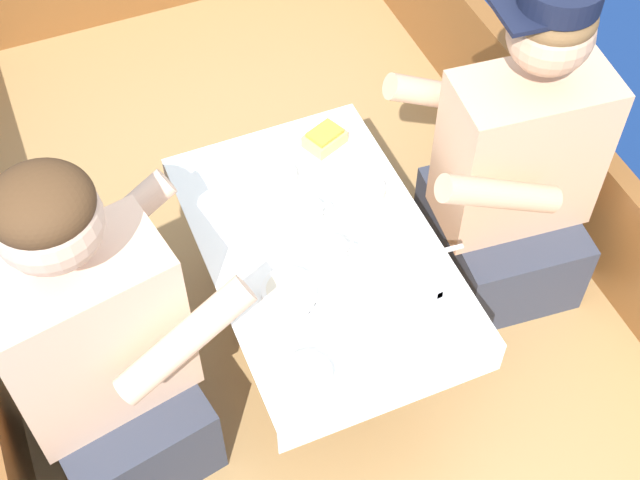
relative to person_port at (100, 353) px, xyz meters
The scene contains 20 objects.
ground_plane 0.93m from the person_port, ahead, with size 60.00×60.00×0.00m, color navy.
boat_deck 0.81m from the person_port, ahead, with size 1.79×3.54×0.32m, color #A87F4C.
gunwale_port 0.36m from the person_port, behind, with size 0.06×3.54×0.39m, color brown.
gunwale_starboard 1.46m from the person_port, ahead, with size 0.06×3.54×0.39m, color brown.
cockpit_table 0.58m from the person_port, ahead, with size 0.56×0.86×0.43m.
person_port is the anchor object (origin of this frame).
person_starboard 1.16m from the person_port, ahead, with size 0.55×0.48×1.02m.
plate_sandwich 0.82m from the person_port, 27.97° to the left, with size 0.19×0.19×0.01m.
plate_bread 0.60m from the person_port, 18.64° to the right, with size 0.16×0.16×0.01m.
sandwich 0.82m from the person_port, 27.97° to the left, with size 0.12×0.11×0.05m.
bowl_port_near 0.45m from the person_port, ahead, with size 0.13×0.13×0.04m.
bowl_starboard_near 0.62m from the person_port, 30.65° to the left, with size 0.15×0.15×0.04m.
bowl_center_far 0.49m from the person_port, 33.25° to the right, with size 0.11×0.11×0.04m.
coffee_cup_port 0.61m from the person_port, 15.08° to the left, with size 0.09×0.06×0.05m.
coffee_cup_starboard 0.59m from the person_port, ahead, with size 0.10×0.07×0.07m.
tin_can 0.78m from the person_port, 12.05° to the left, with size 0.07×0.07×0.05m.
utensil_knife_port 0.75m from the person_port, 13.83° to the right, with size 0.17×0.02×0.00m.
utensil_spoon_center 0.79m from the person_port, ahead, with size 0.17×0.03×0.01m.
utensil_knife_starboard 0.80m from the person_port, 12.31° to the right, with size 0.10×0.15×0.00m.
utensil_fork_port 0.46m from the person_port, 15.03° to the right, with size 0.15×0.12×0.00m.
Camera 1 is at (-0.52, -1.16, 2.49)m, focal length 50.00 mm.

